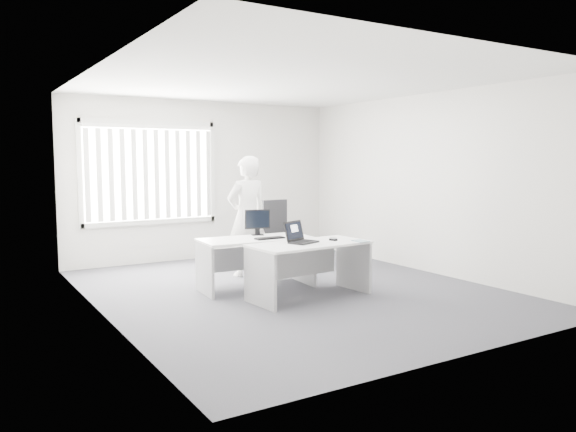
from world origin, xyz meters
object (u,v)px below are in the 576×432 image
office_chair (279,245)px  person (247,216)px  desk_far (256,252)px  monitor (257,222)px  desk_near (309,258)px  laptop (304,232)px

office_chair → person: (-0.83, -0.44, 0.57)m
desk_far → monitor: bearing=62.6°
monitor → desk_near: bearing=-65.4°
office_chair → monitor: (-0.97, -1.03, 0.54)m
desk_near → laptop: size_ratio=4.54×
office_chair → desk_far: bearing=-130.5°
desk_near → monitor: 1.14m
desk_near → person: bearing=87.2°
desk_far → person: person is taller
office_chair → person: 1.10m
office_chair → person: bearing=-151.3°
monitor → laptop: bearing=-69.2°
laptop → monitor: 1.04m
person → monitor: size_ratio=4.99×
desk_near → laptop: laptop is taller
person → desk_near: bearing=88.2°
desk_near → desk_far: bearing=108.5°
office_chair → monitor: 1.52m
desk_far → office_chair: (1.13, 1.28, -0.16)m
desk_far → laptop: (0.27, -0.78, 0.34)m
desk_far → office_chair: office_chair is taller
desk_far → office_chair: size_ratio=1.45×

